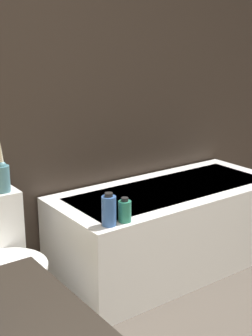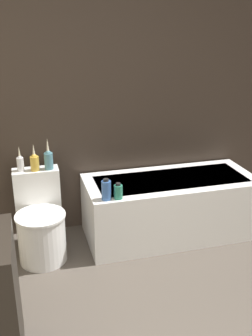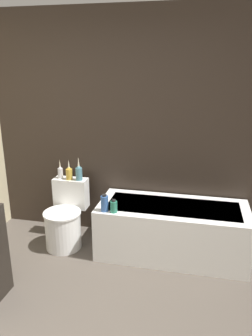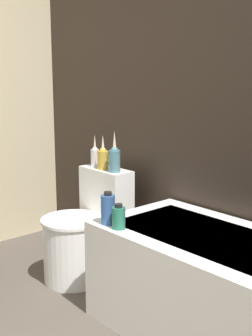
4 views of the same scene
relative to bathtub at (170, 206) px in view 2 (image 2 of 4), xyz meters
name	(u,v)px [view 2 (image 2 of 4)]	position (x,y,z in m)	size (l,w,h in m)	color
wall_back_tiled	(77,96)	(-0.78, 0.40, 1.01)	(6.40, 0.06, 2.60)	#332821
bathtub	(170,206)	(0.00, 0.00, 0.00)	(1.59, 0.70, 0.57)	white
toilet	(41,224)	(-1.21, -0.07, 0.02)	(0.42, 0.58, 0.73)	white
vase_gold	(20,163)	(-1.33, 0.14, 0.52)	(0.06, 0.06, 0.22)	silver
vase_silver	(35,162)	(-1.21, 0.12, 0.52)	(0.07, 0.07, 0.24)	gold
vase_bronze	(49,159)	(-1.09, 0.12, 0.53)	(0.08, 0.08, 0.28)	teal
shampoo_bottle_tall	(106,190)	(-0.67, -0.27, 0.36)	(0.08, 0.08, 0.18)	#335999
shampoo_bottle_short	(118,192)	(-0.57, -0.28, 0.34)	(0.07, 0.07, 0.14)	#267259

